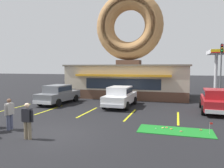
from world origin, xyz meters
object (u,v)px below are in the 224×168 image
Objects in this scene: car_white at (120,96)px; pedestrian_hooded_kid at (27,119)px; putting_flag_pin at (211,125)px; trash_bin at (73,93)px; car_red at (216,100)px; traffic_light_pole at (221,62)px; golf_ball at (156,128)px; car_grey at (58,94)px; pedestrian_crossing_woman at (9,113)px.

pedestrian_hooded_kid is (-1.87, -8.73, -0.00)m from car_white.
trash_bin is at bearing 141.95° from putting_flag_pin.
putting_flag_pin is 0.12× the size of car_white.
car_white reaches higher than pedestrian_hooded_kid.
car_red reaches higher than pedestrian_hooded_kid.
traffic_light_pole reaches higher than car_red.
golf_ball is 2.53m from putting_flag_pin.
car_white is 14.44m from traffic_light_pole.
pedestrian_hooded_kid is 1.62× the size of trash_bin.
trash_bin is 16.99m from traffic_light_pole.
car_grey reaches higher than trash_bin.
putting_flag_pin is at bearing -44.96° from car_white.
trash_bin is (-0.38, 3.43, -0.37)m from car_grey.
car_grey is 7.82m from pedestrian_crossing_woman.
car_grey reaches higher than pedestrian_hooded_kid.
car_red is at bearing -15.30° from trash_bin.
pedestrian_crossing_woman is (1.75, -7.62, -0.02)m from car_grey.
car_red reaches higher than putting_flag_pin.
car_red is 12.29m from car_grey.
car_grey is 0.80× the size of traffic_light_pole.
traffic_light_pole reaches higher than car_grey.
golf_ball is 0.01× the size of car_grey.
car_red is 6.87m from car_white.
car_red is 1.01× the size of car_white.
car_red reaches higher than trash_bin.
car_white is (-6.87, 0.17, 0.00)m from car_red.
trash_bin is at bearing 135.57° from golf_ball.
trash_bin reaches higher than golf_ball.
trash_bin is at bearing 108.13° from pedestrian_hooded_kid.
car_grey is 1.02× the size of car_white.
pedestrian_hooded_kid is at bearing -158.97° from putting_flag_pin.
car_red is at bearing 79.11° from putting_flag_pin.
golf_ball is at bearing -44.43° from trash_bin.
pedestrian_hooded_kid is (-8.74, -8.55, -0.00)m from car_red.
golf_ball is at bearing 16.91° from pedestrian_crossing_woman.
traffic_light_pole reaches higher than trash_bin.
car_grey is (-8.72, 5.50, 0.82)m from golf_ball.
trash_bin is at bearing 96.37° from car_grey.
golf_ball is 0.01× the size of traffic_light_pole.
traffic_light_pole is (5.75, 16.53, 3.66)m from golf_ball.
car_red is 2.97× the size of pedestrian_crossing_woman.
pedestrian_hooded_kid is 22.63m from traffic_light_pole.
car_grey is at bearing 179.81° from car_red.
traffic_light_pole reaches higher than pedestrian_crossing_woman.
car_red and car_grey have the same top height.
car_white reaches higher than trash_bin.
pedestrian_hooded_kid reaches higher than golf_ball.
car_red is at bearing 44.39° from pedestrian_hooded_kid.
trash_bin reaches higher than putting_flag_pin.
car_white is (5.42, 0.13, 0.00)m from car_grey.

